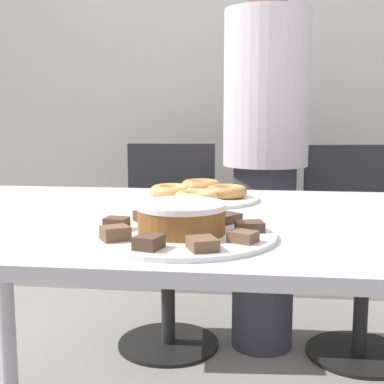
{
  "coord_description": "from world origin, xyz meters",
  "views": [
    {
      "loc": [
        0.09,
        -1.31,
        1.01
      ],
      "look_at": [
        -0.07,
        0.01,
        0.81
      ],
      "focal_mm": 50.0,
      "sensor_mm": 36.0,
      "label": 1
    }
  ],
  "objects_px": {
    "office_chair_right": "(358,257)",
    "plate_donuts": "(199,198)",
    "frosted_cake": "(182,218)",
    "plate_cake": "(182,235)",
    "office_chair_left": "(169,251)",
    "person_standing": "(265,150)"
  },
  "relations": [
    {
      "from": "office_chair_right",
      "to": "frosted_cake",
      "type": "bearing_deg",
      "value": -126.78
    },
    {
      "from": "plate_donuts",
      "to": "frosted_cake",
      "type": "xyz_separation_m",
      "value": [
        0.02,
        -0.48,
        0.04
      ]
    },
    {
      "from": "office_chair_left",
      "to": "plate_donuts",
      "type": "xyz_separation_m",
      "value": [
        0.21,
        -0.68,
        0.35
      ]
    },
    {
      "from": "person_standing",
      "to": "plate_donuts",
      "type": "xyz_separation_m",
      "value": [
        -0.2,
        -0.67,
        -0.1
      ]
    },
    {
      "from": "frosted_cake",
      "to": "plate_cake",
      "type": "bearing_deg",
      "value": 63.43
    },
    {
      "from": "office_chair_left",
      "to": "plate_cake",
      "type": "relative_size",
      "value": 2.19
    },
    {
      "from": "frosted_cake",
      "to": "plate_donuts",
      "type": "bearing_deg",
      "value": 91.82
    },
    {
      "from": "office_chair_right",
      "to": "plate_donuts",
      "type": "xyz_separation_m",
      "value": [
        -0.6,
        -0.68,
        0.35
      ]
    },
    {
      "from": "frosted_cake",
      "to": "office_chair_left",
      "type": "bearing_deg",
      "value": 100.81
    },
    {
      "from": "office_chair_left",
      "to": "office_chair_right",
      "type": "bearing_deg",
      "value": -4.45
    },
    {
      "from": "office_chair_right",
      "to": "frosted_cake",
      "type": "relative_size",
      "value": 4.65
    },
    {
      "from": "plate_donuts",
      "to": "office_chair_right",
      "type": "bearing_deg",
      "value": 48.72
    },
    {
      "from": "person_standing",
      "to": "office_chair_left",
      "type": "xyz_separation_m",
      "value": [
        -0.41,
        0.01,
        -0.45
      ]
    },
    {
      "from": "office_chair_left",
      "to": "plate_cake",
      "type": "distance_m",
      "value": 1.23
    },
    {
      "from": "plate_cake",
      "to": "plate_donuts",
      "type": "distance_m",
      "value": 0.48
    },
    {
      "from": "office_chair_right",
      "to": "frosted_cake",
      "type": "height_order",
      "value": "office_chair_right"
    },
    {
      "from": "plate_cake",
      "to": "office_chair_left",
      "type": "bearing_deg",
      "value": 100.81
    },
    {
      "from": "office_chair_left",
      "to": "frosted_cake",
      "type": "xyz_separation_m",
      "value": [
        0.22,
        -1.16,
        0.39
      ]
    },
    {
      "from": "office_chair_left",
      "to": "plate_donuts",
      "type": "distance_m",
      "value": 0.79
    },
    {
      "from": "plate_donuts",
      "to": "plate_cake",
      "type": "bearing_deg",
      "value": -88.18
    },
    {
      "from": "plate_donuts",
      "to": "frosted_cake",
      "type": "relative_size",
      "value": 1.89
    },
    {
      "from": "office_chair_left",
      "to": "plate_cake",
      "type": "xyz_separation_m",
      "value": [
        0.22,
        -1.16,
        0.35
      ]
    }
  ]
}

